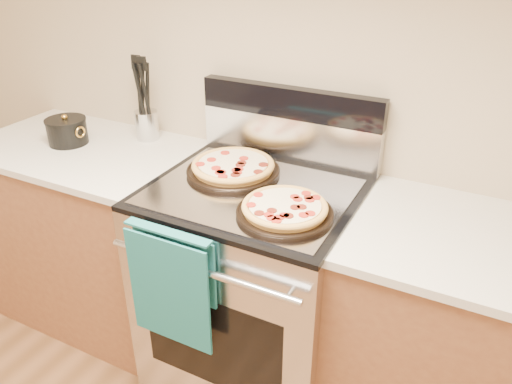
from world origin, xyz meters
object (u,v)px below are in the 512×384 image
at_px(pepperoni_pizza_back, 233,167).
at_px(pepperoni_pizza_front, 285,209).
at_px(range_body, 254,290).
at_px(saucepan, 67,132).
at_px(utensil_crock, 147,125).

height_order(pepperoni_pizza_back, pepperoni_pizza_front, pepperoni_pizza_back).
bearing_deg(pepperoni_pizza_front, range_body, 144.16).
bearing_deg(pepperoni_pizza_back, saucepan, -177.37).
xyz_separation_m(pepperoni_pizza_back, pepperoni_pizza_front, (0.31, -0.20, -0.00)).
xyz_separation_m(utensil_crock, saucepan, (-0.28, -0.21, -0.01)).
relative_size(utensil_crock, saucepan, 0.76).
relative_size(pepperoni_pizza_back, utensil_crock, 2.73).
bearing_deg(saucepan, range_body, -1.92).
bearing_deg(utensil_crock, pepperoni_pizza_front, -23.46).
relative_size(pepperoni_pizza_front, utensil_crock, 2.44).
distance_m(range_body, saucepan, 1.08).
distance_m(pepperoni_pizza_front, saucepan, 1.15).
bearing_deg(saucepan, pepperoni_pizza_back, 2.63).
bearing_deg(range_body, pepperoni_pizza_front, -35.84).
relative_size(range_body, saucepan, 5.23).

